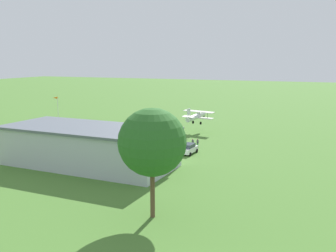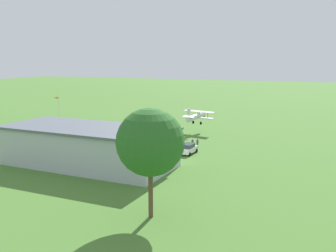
# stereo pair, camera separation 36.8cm
# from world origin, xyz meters

# --- Properties ---
(ground_plane) EXTENTS (400.00, 400.00, 0.00)m
(ground_plane) POSITION_xyz_m (0.00, 0.00, 0.00)
(ground_plane) COLOR #47752D
(hangar) EXTENTS (26.08, 12.46, 5.76)m
(hangar) POSITION_xyz_m (1.25, 28.68, 2.89)
(hangar) COLOR #B7BCC6
(hangar) RESTS_ON ground_plane
(biplane) EXTENTS (7.45, 7.22, 3.71)m
(biplane) POSITION_xyz_m (-5.44, -1.46, 3.56)
(biplane) COLOR silver
(car_white) EXTENTS (2.30, 4.28, 1.70)m
(car_white) POSITION_xyz_m (-10.04, 16.59, 0.87)
(car_white) COLOR white
(car_white) RESTS_ON ground_plane
(car_green) EXTENTS (2.05, 4.41, 1.57)m
(car_green) POSITION_xyz_m (13.41, 15.42, 0.82)
(car_green) COLOR #1E6B38
(car_green) RESTS_ON ground_plane
(car_blue) EXTENTS (2.05, 4.48, 1.60)m
(car_blue) POSITION_xyz_m (21.08, 16.16, 0.83)
(car_blue) COLOR #23389E
(car_blue) RESTS_ON ground_plane
(person_at_fence_line) EXTENTS (0.53, 0.53, 1.55)m
(person_at_fence_line) POSITION_xyz_m (-10.02, 11.64, 0.77)
(person_at_fence_line) COLOR #33723F
(person_at_fence_line) RESTS_ON ground_plane
(person_walking_on_apron) EXTENTS (0.45, 0.45, 1.71)m
(person_walking_on_apron) POSITION_xyz_m (-9.40, 12.48, 0.85)
(person_walking_on_apron) COLOR #72338C
(person_walking_on_apron) RESTS_ON ground_plane
(person_by_parked_cars) EXTENTS (0.54, 0.54, 1.56)m
(person_by_parked_cars) POSITION_xyz_m (7.52, 14.05, 0.77)
(person_by_parked_cars) COLOR #B23333
(person_by_parked_cars) RESTS_ON ground_plane
(person_beside_truck) EXTENTS (0.50, 0.50, 1.66)m
(person_beside_truck) POSITION_xyz_m (4.90, 10.90, 0.83)
(person_beside_truck) COLOR navy
(person_beside_truck) RESTS_ON ground_plane
(tree_behind_hangar_left) EXTENTS (6.69, 6.69, 10.98)m
(tree_behind_hangar_left) POSITION_xyz_m (-15.41, 42.57, 7.61)
(tree_behind_hangar_left) COLOR brown
(tree_behind_hangar_left) RESTS_ON ground_plane
(windsock) EXTENTS (1.44, 0.77, 5.97)m
(windsock) POSITION_xyz_m (33.31, -4.65, 5.25)
(windsock) COLOR silver
(windsock) RESTS_ON ground_plane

